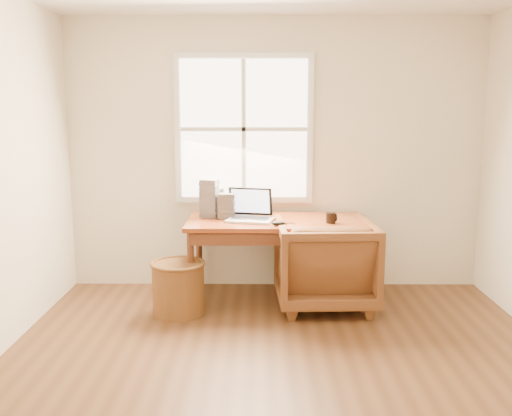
{
  "coord_description": "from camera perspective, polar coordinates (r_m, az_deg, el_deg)",
  "views": [
    {
      "loc": [
        -0.14,
        -3.27,
        1.75
      ],
      "look_at": [
        -0.18,
        1.65,
        0.88
      ],
      "focal_mm": 40.0,
      "sensor_mm": 36.0,
      "label": 1
    }
  ],
  "objects": [
    {
      "name": "coffee_mug",
      "position": [
        5.05,
        7.49,
        -0.97
      ],
      "size": [
        0.11,
        0.11,
        0.09
      ],
      "primitive_type": "cylinder",
      "rotation": [
        0.0,
        0.0,
        0.43
      ],
      "color": "black",
      "rests_on": "desk"
    },
    {
      "name": "wicker_stool",
      "position": [
        4.98,
        -7.78,
        -7.99
      ],
      "size": [
        0.56,
        0.56,
        0.44
      ],
      "primitive_type": "cylinder",
      "rotation": [
        0.0,
        0.0,
        -0.3
      ],
      "color": "brown",
      "rests_on": "room_shell"
    },
    {
      "name": "armchair",
      "position": [
        5.1,
        6.89,
        -5.49
      ],
      "size": [
        0.88,
        0.9,
        0.79
      ],
      "primitive_type": "imported",
      "rotation": [
        0.0,
        0.0,
        3.19
      ],
      "color": "brown",
      "rests_on": "room_shell"
    },
    {
      "name": "cd_stack_c",
      "position": [
        5.3,
        -4.65,
        1.01
      ],
      "size": [
        0.19,
        0.17,
        0.35
      ],
      "primitive_type": "cube",
      "rotation": [
        0.0,
        0.0,
        -0.25
      ],
      "color": "#94929F",
      "rests_on": "desk"
    },
    {
      "name": "cd_stack_a",
      "position": [
        5.46,
        -3.97,
        0.74
      ],
      "size": [
        0.15,
        0.14,
        0.25
      ],
      "primitive_type": "cube",
      "rotation": [
        0.0,
        0.0,
        0.21
      ],
      "color": "silver",
      "rests_on": "desk"
    },
    {
      "name": "mouse",
      "position": [
        4.91,
        2.27,
        -1.54
      ],
      "size": [
        0.13,
        0.09,
        0.04
      ],
      "primitive_type": "ellipsoid",
      "rotation": [
        0.0,
        0.0,
        0.14
      ],
      "color": "black",
      "rests_on": "desk"
    },
    {
      "name": "laptop",
      "position": [
        5.06,
        -0.58,
        0.36
      ],
      "size": [
        0.49,
        0.51,
        0.31
      ],
      "primitive_type": null,
      "rotation": [
        0.0,
        0.0,
        -0.22
      ],
      "color": "#B5B7BD",
      "rests_on": "desk"
    },
    {
      "name": "room_shell",
      "position": [
        3.46,
        2.44,
        2.82
      ],
      "size": [
        4.04,
        4.54,
        2.64
      ],
      "color": "#56351D",
      "rests_on": "ground"
    },
    {
      "name": "cd_stack_d",
      "position": [
        5.43,
        -1.32,
        0.44
      ],
      "size": [
        0.19,
        0.18,
        0.2
      ],
      "primitive_type": "cube",
      "rotation": [
        0.0,
        0.0,
        0.3
      ],
      "color": "silver",
      "rests_on": "desk"
    },
    {
      "name": "desk",
      "position": [
        5.17,
        2.0,
        -1.39
      ],
      "size": [
        1.6,
        0.8,
        0.04
      ],
      "primitive_type": "cube",
      "color": "brown",
      "rests_on": "room_shell"
    },
    {
      "name": "cd_stack_b",
      "position": [
        5.22,
        -2.98,
        0.19
      ],
      "size": [
        0.15,
        0.13,
        0.23
      ],
      "primitive_type": "cube",
      "rotation": [
        0.0,
        0.0,
        -0.04
      ],
      "color": "#26262B",
      "rests_on": "desk"
    }
  ]
}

